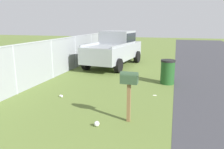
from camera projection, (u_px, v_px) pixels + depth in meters
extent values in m
cube|color=brown|center=(129.00, 103.00, 6.00)|extent=(0.09, 0.09, 1.05)
cube|color=#334C33|center=(129.00, 80.00, 5.86)|extent=(0.21, 0.46, 0.22)
cylinder|color=#334C33|center=(129.00, 75.00, 5.83)|extent=(0.21, 0.46, 0.20)
cube|color=red|center=(130.00, 76.00, 5.95)|extent=(0.02, 0.04, 0.18)
cube|color=#93999E|center=(114.00, 52.00, 13.65)|extent=(5.29, 2.58, 0.90)
cube|color=#93999E|center=(118.00, 37.00, 14.01)|extent=(1.95, 1.99, 0.76)
cube|color=black|center=(118.00, 37.00, 14.01)|extent=(1.90, 2.02, 0.53)
cube|color=#93999E|center=(92.00, 44.00, 12.87)|extent=(2.63, 0.42, 0.12)
cube|color=#93999E|center=(121.00, 45.00, 12.19)|extent=(2.63, 0.42, 0.12)
cylinder|color=black|center=(110.00, 55.00, 15.64)|extent=(0.79, 0.36, 0.76)
cylinder|color=black|center=(137.00, 57.00, 14.90)|extent=(0.79, 0.36, 0.76)
cylinder|color=black|center=(86.00, 63.00, 12.63)|extent=(0.79, 0.36, 0.76)
cylinder|color=black|center=(118.00, 66.00, 11.89)|extent=(0.79, 0.36, 0.76)
cylinder|color=#1E4C1E|center=(168.00, 73.00, 9.73)|extent=(0.59, 0.59, 0.97)
cylinder|color=black|center=(168.00, 61.00, 9.62)|extent=(0.62, 0.62, 0.08)
cylinder|color=#9EA3A8|center=(15.00, 70.00, 8.21)|extent=(0.07, 0.07, 1.84)
cylinder|color=#9EA3A8|center=(52.00, 59.00, 10.65)|extent=(0.07, 0.07, 1.84)
cylinder|color=#9EA3A8|center=(75.00, 52.00, 13.10)|extent=(0.07, 0.07, 1.84)
cylinder|color=#9EA3A8|center=(91.00, 47.00, 15.54)|extent=(0.07, 0.07, 1.84)
cylinder|color=#9EA3A8|center=(103.00, 44.00, 17.98)|extent=(0.07, 0.07, 1.84)
cube|color=#9EA3A8|center=(51.00, 40.00, 10.45)|extent=(15.63, 0.04, 0.04)
cube|color=gray|center=(52.00, 59.00, 10.65)|extent=(15.63, 0.01, 1.84)
cylinder|color=white|center=(61.00, 96.00, 8.07)|extent=(0.10, 0.12, 0.08)
cube|color=silver|center=(155.00, 95.00, 8.27)|extent=(0.11, 0.14, 0.01)
sphere|color=silver|center=(97.00, 124.00, 5.80)|extent=(0.14, 0.14, 0.14)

